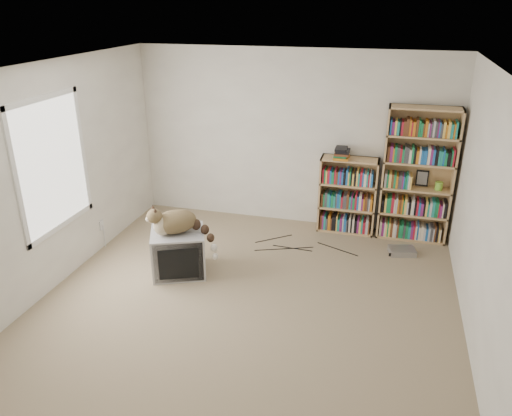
% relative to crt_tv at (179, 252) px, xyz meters
% --- Properties ---
extents(floor, '(4.50, 5.00, 0.01)m').
position_rel_crt_tv_xyz_m(floor, '(0.99, -0.63, -0.27)').
color(floor, tan).
rests_on(floor, ground).
extents(wall_back, '(4.50, 0.02, 2.50)m').
position_rel_crt_tv_xyz_m(wall_back, '(0.99, 1.87, 0.98)').
color(wall_back, white).
rests_on(wall_back, floor).
extents(wall_front, '(4.50, 0.02, 2.50)m').
position_rel_crt_tv_xyz_m(wall_front, '(0.99, -3.13, 0.98)').
color(wall_front, white).
rests_on(wall_front, floor).
extents(wall_left, '(0.02, 5.00, 2.50)m').
position_rel_crt_tv_xyz_m(wall_left, '(-1.26, -0.63, 0.98)').
color(wall_left, white).
rests_on(wall_left, floor).
extents(wall_right, '(0.02, 5.00, 2.50)m').
position_rel_crt_tv_xyz_m(wall_right, '(3.24, -0.63, 0.98)').
color(wall_right, white).
rests_on(wall_right, floor).
extents(ceiling, '(4.50, 5.00, 0.02)m').
position_rel_crt_tv_xyz_m(ceiling, '(0.99, -0.63, 2.23)').
color(ceiling, white).
rests_on(ceiling, wall_back).
extents(window, '(0.02, 1.22, 1.52)m').
position_rel_crt_tv_xyz_m(window, '(-1.24, -0.43, 1.13)').
color(window, white).
rests_on(window, wall_left).
extents(crt_tv, '(0.79, 0.76, 0.54)m').
position_rel_crt_tv_xyz_m(crt_tv, '(0.00, 0.00, 0.00)').
color(crt_tv, '#A6A6A9').
rests_on(crt_tv, floor).
extents(cat, '(0.85, 0.58, 0.61)m').
position_rel_crt_tv_xyz_m(cat, '(0.07, -0.03, 0.37)').
color(cat, '#362616').
rests_on(cat, crt_tv).
extents(bookcase_tall, '(0.92, 0.30, 1.83)m').
position_rel_crt_tv_xyz_m(bookcase_tall, '(2.73, 1.73, 0.60)').
color(bookcase_tall, tan).
rests_on(bookcase_tall, floor).
extents(bookcase_short, '(0.79, 0.30, 1.08)m').
position_rel_crt_tv_xyz_m(bookcase_short, '(1.84, 1.73, 0.23)').
color(bookcase_short, tan).
rests_on(bookcase_short, floor).
extents(book_stack, '(0.22, 0.28, 0.15)m').
position_rel_crt_tv_xyz_m(book_stack, '(1.72, 1.68, 0.89)').
color(book_stack, '#B2172C').
rests_on(book_stack, bookcase_short).
extents(green_mug, '(0.10, 0.10, 0.11)m').
position_rel_crt_tv_xyz_m(green_mug, '(3.02, 1.71, 0.53)').
color(green_mug, '#7BC137').
rests_on(green_mug, bookcase_tall).
extents(framed_print, '(0.16, 0.05, 0.21)m').
position_rel_crt_tv_xyz_m(framed_print, '(2.81, 1.81, 0.59)').
color(framed_print, black).
rests_on(framed_print, bookcase_tall).
extents(dvd_player, '(0.38, 0.31, 0.08)m').
position_rel_crt_tv_xyz_m(dvd_player, '(2.63, 1.19, -0.23)').
color(dvd_player, '#A1A1A6').
rests_on(dvd_player, floor).
extents(wall_outlet, '(0.01, 0.08, 0.13)m').
position_rel_crt_tv_xyz_m(wall_outlet, '(-1.24, 0.34, 0.05)').
color(wall_outlet, silver).
rests_on(wall_outlet, wall_left).
extents(floor_cables, '(1.20, 0.70, 0.01)m').
position_rel_crt_tv_xyz_m(floor_cables, '(1.35, 1.02, -0.26)').
color(floor_cables, black).
rests_on(floor_cables, floor).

